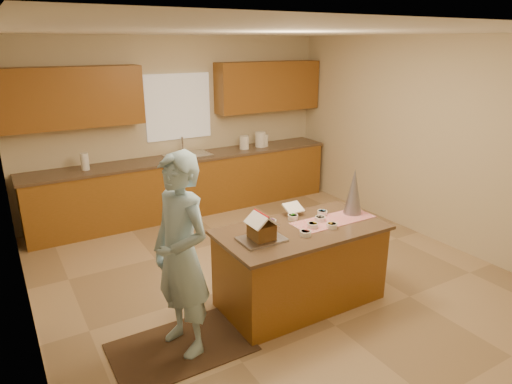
% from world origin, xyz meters
% --- Properties ---
extents(floor, '(5.50, 5.50, 0.00)m').
position_xyz_m(floor, '(0.00, 0.00, 0.00)').
color(floor, tan).
rests_on(floor, ground).
extents(ceiling, '(5.50, 5.50, 0.00)m').
position_xyz_m(ceiling, '(0.00, 0.00, 2.70)').
color(ceiling, silver).
rests_on(ceiling, floor).
extents(wall_back, '(5.50, 5.50, 0.00)m').
position_xyz_m(wall_back, '(0.00, 2.75, 1.35)').
color(wall_back, beige).
rests_on(wall_back, floor).
extents(wall_left, '(5.50, 5.50, 0.00)m').
position_xyz_m(wall_left, '(-2.50, 0.00, 1.35)').
color(wall_left, beige).
rests_on(wall_left, floor).
extents(wall_right, '(5.50, 5.50, 0.00)m').
position_xyz_m(wall_right, '(2.50, 0.00, 1.35)').
color(wall_right, beige).
rests_on(wall_right, floor).
extents(stone_accent, '(0.00, 2.50, 2.50)m').
position_xyz_m(stone_accent, '(-2.48, -0.80, 1.25)').
color(stone_accent, gray).
rests_on(stone_accent, wall_left).
extents(window_curtain, '(1.05, 0.03, 1.00)m').
position_xyz_m(window_curtain, '(0.00, 2.72, 1.65)').
color(window_curtain, white).
rests_on(window_curtain, wall_back).
extents(back_counter_base, '(4.80, 0.60, 0.88)m').
position_xyz_m(back_counter_base, '(0.00, 2.45, 0.44)').
color(back_counter_base, brown).
rests_on(back_counter_base, floor).
extents(back_counter_top, '(4.85, 0.63, 0.04)m').
position_xyz_m(back_counter_top, '(0.00, 2.45, 0.90)').
color(back_counter_top, brown).
rests_on(back_counter_top, back_counter_base).
extents(upper_cabinet_left, '(1.85, 0.35, 0.80)m').
position_xyz_m(upper_cabinet_left, '(-1.55, 2.57, 1.90)').
color(upper_cabinet_left, brown).
rests_on(upper_cabinet_left, wall_back).
extents(upper_cabinet_right, '(1.85, 0.35, 0.80)m').
position_xyz_m(upper_cabinet_right, '(1.55, 2.57, 1.90)').
color(upper_cabinet_right, brown).
rests_on(upper_cabinet_right, wall_back).
extents(sink, '(0.70, 0.45, 0.12)m').
position_xyz_m(sink, '(0.00, 2.45, 0.89)').
color(sink, silver).
rests_on(sink, back_counter_top).
extents(faucet, '(0.03, 0.03, 0.28)m').
position_xyz_m(faucet, '(0.00, 2.63, 1.06)').
color(faucet, silver).
rests_on(faucet, back_counter_top).
extents(island_base, '(1.64, 0.82, 0.80)m').
position_xyz_m(island_base, '(-0.04, -0.60, 0.40)').
color(island_base, brown).
rests_on(island_base, floor).
extents(island_top, '(1.71, 0.89, 0.04)m').
position_xyz_m(island_top, '(-0.04, -0.60, 0.82)').
color(island_top, brown).
rests_on(island_top, island_base).
extents(table_runner, '(0.91, 0.33, 0.01)m').
position_xyz_m(table_runner, '(0.37, -0.60, 0.84)').
color(table_runner, red).
rests_on(table_runner, island_top).
extents(baking_tray, '(0.42, 0.31, 0.02)m').
position_xyz_m(baking_tray, '(-0.54, -0.64, 0.85)').
color(baking_tray, silver).
rests_on(baking_tray, island_top).
extents(cookbook, '(0.20, 0.16, 0.09)m').
position_xyz_m(cookbook, '(0.10, -0.25, 0.92)').
color(cookbook, white).
rests_on(cookbook, island_top).
extents(tinsel_tree, '(0.20, 0.20, 0.50)m').
position_xyz_m(tinsel_tree, '(0.67, -0.55, 1.09)').
color(tinsel_tree, '#BABAC7').
rests_on(tinsel_tree, island_top).
extents(rug, '(1.21, 0.79, 0.01)m').
position_xyz_m(rug, '(-1.41, -0.68, 0.01)').
color(rug, black).
rests_on(rug, floor).
extents(boy, '(0.57, 0.74, 1.79)m').
position_xyz_m(boy, '(-1.36, -0.68, 0.91)').
color(boy, '#A3D0E7').
rests_on(boy, rug).
extents(canister_a, '(0.16, 0.16, 0.22)m').
position_xyz_m(canister_a, '(1.02, 2.45, 1.03)').
color(canister_a, white).
rests_on(canister_a, back_counter_top).
extents(canister_b, '(0.18, 0.18, 0.26)m').
position_xyz_m(canister_b, '(1.33, 2.45, 1.05)').
color(canister_b, white).
rests_on(canister_b, back_counter_top).
extents(canister_c, '(0.14, 0.14, 0.20)m').
position_xyz_m(canister_c, '(1.40, 2.45, 1.02)').
color(canister_c, white).
rests_on(canister_c, back_counter_top).
extents(paper_towel, '(0.11, 0.11, 0.24)m').
position_xyz_m(paper_towel, '(-1.51, 2.45, 1.04)').
color(paper_towel, white).
rests_on(paper_towel, back_counter_top).
extents(gingerbread_house, '(0.25, 0.26, 0.26)m').
position_xyz_m(gingerbread_house, '(-0.54, -0.64, 0.96)').
color(gingerbread_house, brown).
rests_on(gingerbread_house, baking_tray).
extents(candy_bowls, '(0.73, 0.52, 0.05)m').
position_xyz_m(candy_bowls, '(0.07, -0.55, 0.86)').
color(candy_bowls, silver).
rests_on(candy_bowls, island_top).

